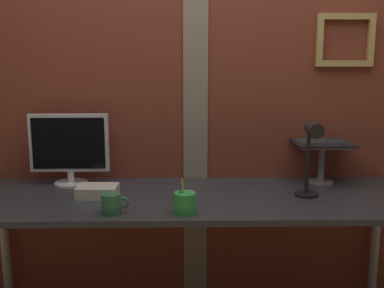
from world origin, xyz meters
The scene contains 9 objects.
brick_wall_back centered at (0.00, 0.38, 1.17)m, with size 3.74×0.16×2.33m.
desk centered at (-0.07, -0.03, 0.69)m, with size 2.28×0.71×0.75m.
monitor centered at (-0.74, 0.20, 0.97)m, with size 0.43×0.18×0.39m.
laptop_stand centered at (0.65, 0.21, 0.90)m, with size 0.28×0.22×0.22m.
laptop centered at (0.65, 0.27, 1.03)m, with size 0.32×0.29×0.23m.
desk_lamp centered at (0.51, -0.08, 0.99)m, with size 0.12×0.20×0.39m.
pen_cup centered at (-0.11, -0.29, 0.80)m, with size 0.10×0.10×0.16m.
coffee_mug centered at (-0.44, -0.29, 0.80)m, with size 0.13×0.09×0.09m.
paper_clutter_stack centered at (-0.55, -0.03, 0.78)m, with size 0.20×0.14×0.06m, color silver.
Camera 1 is at (-0.12, -2.36, 1.48)m, focal length 44.91 mm.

